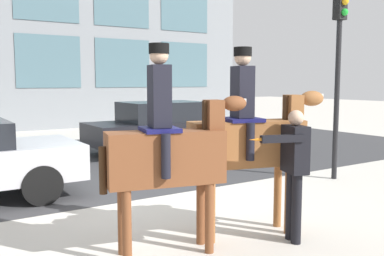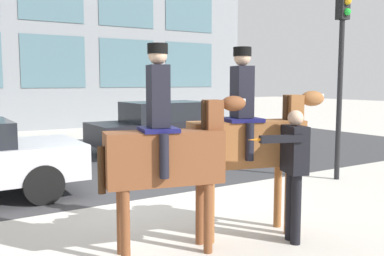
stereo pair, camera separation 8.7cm
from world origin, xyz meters
The scene contains 7 objects.
ground_plane centered at (0.00, 0.00, 0.00)m, with size 80.00×80.00×0.00m, color beige.
road_surface centered at (0.00, 4.75, 0.00)m, with size 23.65×8.50×0.01m.
mounted_horse_lead centered at (-0.65, -1.86, 1.28)m, with size 1.82×0.76×2.54m.
mounted_horse_companion centered at (0.61, -1.87, 1.33)m, with size 2.00×0.83×2.55m.
pedestrian_bystander centered at (0.90, -2.41, 1.03)m, with size 0.91×0.45×1.73m.
street_car_far_lane centered at (3.07, 4.96, 0.77)m, with size 4.69×1.93×1.50m.
traffic_light centered at (4.38, -0.28, 2.75)m, with size 0.24×0.29×4.10m.
Camera 1 is at (-3.14, -6.28, 2.09)m, focal length 40.00 mm.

